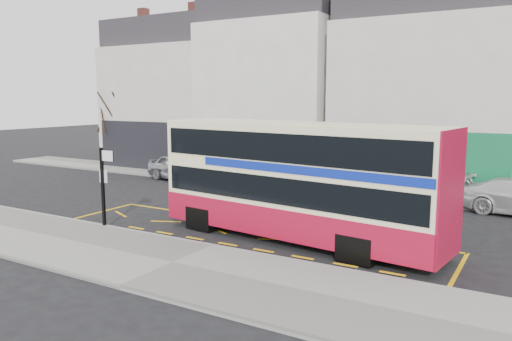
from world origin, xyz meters
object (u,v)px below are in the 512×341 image
Objects in this scene: car_silver at (180,167)px; car_grey at (286,181)px; street_tree_left at (113,102)px; double_decker_bus at (298,180)px; street_tree_right at (454,132)px; bus_stop_post at (104,179)px.

car_silver reaches higher than car_grey.
car_silver is 8.68m from street_tree_left.
double_decker_bus reaches higher than car_grey.
street_tree_left is 21.73m from street_tree_right.
bus_stop_post is at bearing 147.17° from car_grey.
double_decker_bus is 1.54× the size of street_tree_left.
street_tree_left is at bearing -177.69° from street_tree_right.
bus_stop_post is 10.78m from car_silver.
bus_stop_post is at bearing -155.27° from double_decker_bus.
car_grey is 15.50m from street_tree_left.
car_grey is at bearing 126.77° from double_decker_bus.
street_tree_right is (21.67, 0.87, -1.37)m from street_tree_left.
street_tree_left reaches higher than bus_stop_post.
street_tree_right reaches higher than double_decker_bus.
bus_stop_post is 16.16m from street_tree_right.
car_grey is (2.73, 8.91, -1.17)m from bus_stop_post.
car_silver is at bearing 152.37° from double_decker_bus.
street_tree_right is (6.95, 3.97, 2.38)m from car_grey.
bus_stop_post is at bearing -126.91° from street_tree_right.
car_silver is 1.06× the size of car_grey.
car_grey is (-3.91, 6.76, -1.37)m from double_decker_bus.
street_tree_right is at bearing 2.31° from street_tree_left.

